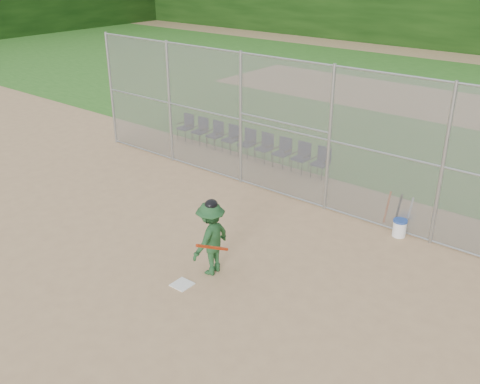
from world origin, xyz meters
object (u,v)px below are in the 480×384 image
Objects in this scene: water_cooler at (399,228)px; chair_0 at (185,127)px; home_plate at (182,284)px; batter_at_plate at (211,238)px.

chair_0 is at bearing 167.87° from water_cooler.
home_plate is 5.67m from water_cooler.
water_cooler is at bearing 58.67° from batter_at_plate.
home_plate is 0.23× the size of batter_at_plate.
chair_0 is at bearing 133.92° from home_plate.
chair_0 reaches higher than home_plate.
batter_at_plate reaches higher than water_cooler.
home_plate is at bearing -46.08° from chair_0.
batter_at_plate is 4.00× the size of water_cooler.
chair_0 is (-9.46, 2.03, 0.25)m from water_cooler.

